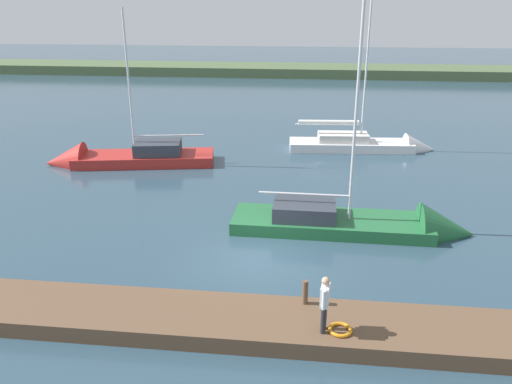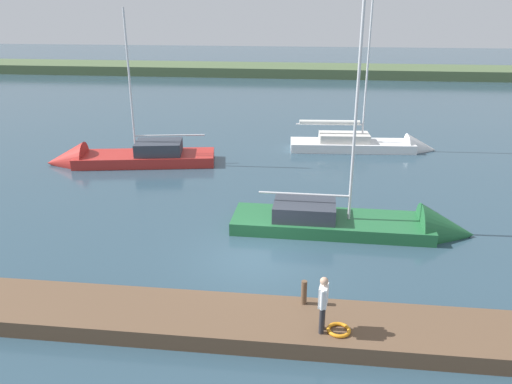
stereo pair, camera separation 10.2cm
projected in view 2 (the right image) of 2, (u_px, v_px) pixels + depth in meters
ground_plane at (257, 260)px, 18.53m from camera, size 200.00×200.00×0.00m
far_shoreline at (302, 75)px, 66.81m from camera, size 180.00×8.00×2.40m
dock_pier at (240, 322)px, 14.46m from camera, size 18.02×2.30×0.51m
mooring_post_near at (304, 292)px, 14.79m from camera, size 0.17×0.17×0.76m
life_ring_buoy at (339, 330)px, 13.62m from camera, size 0.66×0.66×0.10m
sailboat_near_dock at (371, 227)px, 20.77m from camera, size 9.95×2.56×10.31m
sailboat_outer_mooring at (118, 160)px, 29.58m from camera, size 10.09×4.13×9.85m
sailboat_far_left at (371, 147)px, 32.38m from camera, size 9.47×2.72×10.94m
person_on_dock at (323, 301)px, 13.33m from camera, size 0.28×0.63×1.67m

